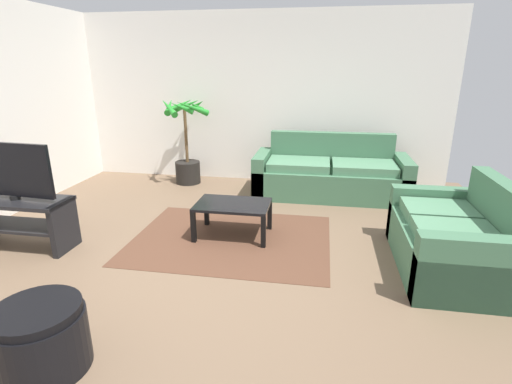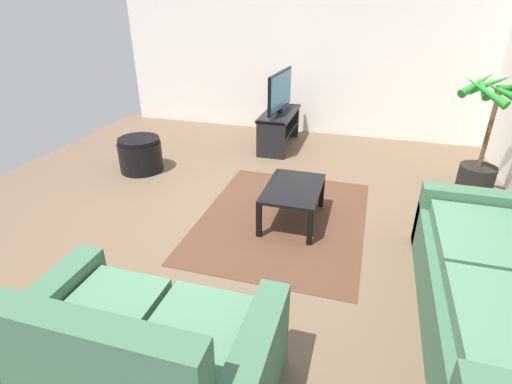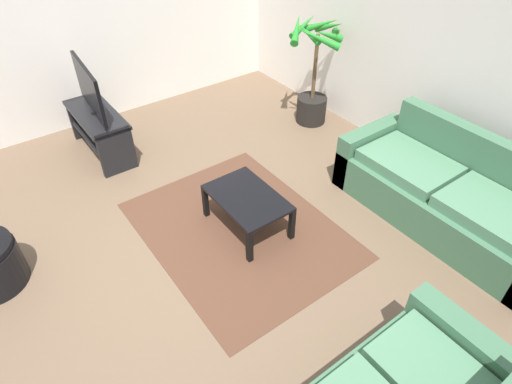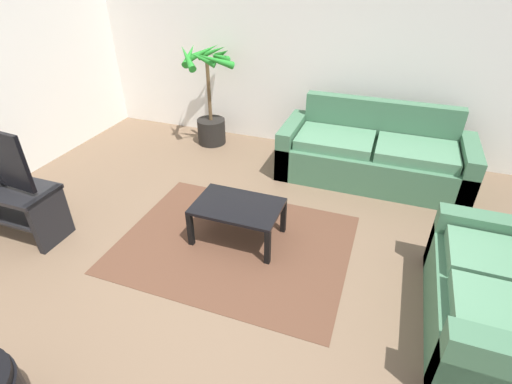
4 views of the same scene
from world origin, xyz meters
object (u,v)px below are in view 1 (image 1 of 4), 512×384
(couch_main, at_px, (330,176))
(potted_palm, at_px, (186,148))
(tv_stand, at_px, (19,216))
(tv, at_px, (10,170))
(coffee_table, at_px, (233,208))
(ottoman, at_px, (42,338))
(couch_loveseat, at_px, (452,240))

(couch_main, height_order, potted_palm, potted_palm)
(tv_stand, bearing_deg, tv, 85.48)
(potted_palm, bearing_deg, coffee_table, -57.88)
(couch_main, relative_size, coffee_table, 2.69)
(tv_stand, distance_m, coffee_table, 2.28)
(couch_main, xyz_separation_m, tv, (-3.28, -2.34, 0.56))
(couch_main, xyz_separation_m, ottoman, (-1.84, -3.91, -0.08))
(potted_palm, relative_size, ottoman, 2.48)
(couch_loveseat, distance_m, tv_stand, 4.41)
(tv, relative_size, ottoman, 1.75)
(couch_main, height_order, ottoman, couch_main)
(tv_stand, xyz_separation_m, ottoman, (1.44, -1.56, -0.13))
(couch_loveseat, distance_m, ottoman, 3.48)
(couch_main, distance_m, coffee_table, 2.01)
(ottoman, bearing_deg, tv_stand, 132.64)
(tv, distance_m, potted_palm, 2.79)
(tv_stand, relative_size, tv, 1.11)
(tv, distance_m, coffee_table, 2.33)
(couch_main, bearing_deg, ottoman, -115.25)
(couch_loveseat, bearing_deg, tv_stand, -176.55)
(tv_stand, xyz_separation_m, potted_palm, (0.96, 2.61, 0.24))
(tv_stand, bearing_deg, couch_loveseat, 3.45)
(tv, relative_size, potted_palm, 0.71)
(tv, bearing_deg, couch_main, 35.54)
(couch_loveseat, xyz_separation_m, tv, (-4.40, -0.26, 0.56))
(couch_main, distance_m, ottoman, 4.32)
(couch_loveseat, bearing_deg, potted_palm, 145.80)
(couch_main, bearing_deg, tv, -144.46)
(tv, bearing_deg, coffee_table, 16.95)
(ottoman, bearing_deg, couch_main, 64.75)
(tv_stand, distance_m, potted_palm, 2.79)
(couch_main, relative_size, couch_loveseat, 1.52)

